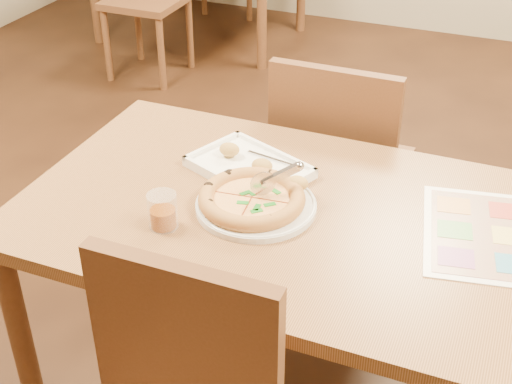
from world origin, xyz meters
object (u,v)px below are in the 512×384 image
at_px(dining_table, 274,233).
at_px(pizza, 252,199).
at_px(glass_tumbler, 163,213).
at_px(menu, 482,234).
at_px(appetizer_tray, 252,168).
at_px(chair_far, 338,152).
at_px(pizza_cutter, 276,177).
at_px(plate, 256,206).

bearing_deg(dining_table, pizza, -148.20).
distance_m(dining_table, glass_tumbler, 0.32).
bearing_deg(glass_tumbler, pizza, 42.14).
bearing_deg(menu, glass_tumbler, -160.34).
bearing_deg(glass_tumbler, appetizer_tray, 71.99).
distance_m(chair_far, pizza, 0.66).
bearing_deg(glass_tumbler, pizza_cutter, 41.93).
bearing_deg(menu, appetizer_tray, 174.87).
relative_size(dining_table, pizza_cutter, 11.82).
bearing_deg(pizza_cutter, pizza, -178.09).
xyz_separation_m(plate, appetizer_tray, (-0.08, 0.16, 0.01)).
xyz_separation_m(plate, pizza, (-0.01, -0.00, 0.02)).
height_order(dining_table, plate, plate).
bearing_deg(dining_table, menu, 8.44).
bearing_deg(pizza, glass_tumbler, -137.86).
distance_m(dining_table, chair_far, 0.61).
bearing_deg(dining_table, plate, -146.55).
distance_m(chair_far, appetizer_tray, 0.51).
relative_size(pizza, pizza_cutter, 2.49).
bearing_deg(menu, dining_table, -171.56).
xyz_separation_m(dining_table, pizza_cutter, (-0.00, 0.01, 0.17)).
bearing_deg(plate, chair_far, 86.33).
distance_m(appetizer_tray, menu, 0.63).
xyz_separation_m(pizza_cutter, appetizer_tray, (-0.12, 0.12, -0.07)).
bearing_deg(glass_tumbler, plate, 41.36).
height_order(plate, appetizer_tray, appetizer_tray).
height_order(dining_table, glass_tumbler, glass_tumbler).
bearing_deg(pizza, menu, 10.78).
xyz_separation_m(plate, menu, (0.55, 0.10, -0.01)).
bearing_deg(appetizer_tray, dining_table, -48.32).
bearing_deg(appetizer_tray, plate, -64.00).
bearing_deg(dining_table, glass_tumbler, -139.96).
relative_size(dining_table, appetizer_tray, 3.41).
bearing_deg(chair_far, pizza_cutter, 89.85).
height_order(plate, pizza, pizza).
height_order(pizza_cutter, menu, pizza_cutter).
relative_size(appetizer_tray, menu, 0.98).
relative_size(plate, pizza_cutter, 2.82).
bearing_deg(dining_table, pizza_cutter, 97.53).
height_order(appetizer_tray, menu, appetizer_tray).
height_order(plate, menu, plate).
bearing_deg(pizza, pizza_cutter, 41.17).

